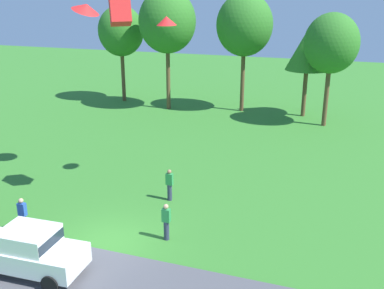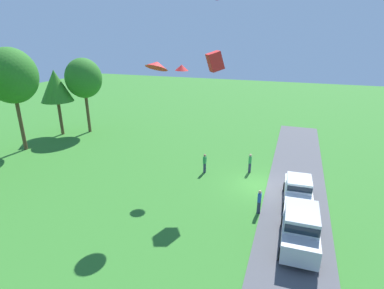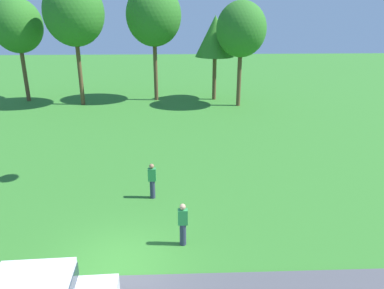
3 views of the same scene
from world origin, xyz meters
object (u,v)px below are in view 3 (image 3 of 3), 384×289
Objects in this scene: tree_far_right at (154,16)px; tree_center_back at (241,30)px; tree_right_of_center at (215,37)px; person_beside_suv at (152,181)px; tree_left_of_center at (74,13)px; person_watching_sky at (183,224)px; tree_far_left at (17,26)px.

tree_center_back is (7.42, -2.46, -1.05)m from tree_far_right.
tree_right_of_center is (5.49, 0.02, -1.79)m from tree_far_right.
person_beside_suv is 0.22× the size of tree_right_of_center.
tree_right_of_center is (12.05, 1.54, -2.05)m from tree_left_of_center.
person_watching_sky is (1.34, -3.70, 0.00)m from person_beside_suv.
person_beside_suv is 20.62m from tree_right_of_center.
tree_far_left is at bearing 123.22° from person_beside_suv.
person_watching_sky is at bearing -84.74° from tree_far_right.
tree_far_right is at bearing -179.77° from tree_right_of_center.
tree_left_of_center is 1.03× the size of tree_far_right.
tree_right_of_center is (3.36, 23.16, 4.92)m from person_watching_sky.
person_beside_suv is at bearing -56.78° from tree_far_left.
person_beside_suv is 0.17× the size of tree_far_right.
tree_right_of_center is at bearing 0.23° from tree_far_right.
person_beside_suv is 0.19× the size of tree_far_left.
tree_far_right is at bearing 161.68° from tree_center_back.
tree_left_of_center is at bearing 111.90° from person_watching_sky.
tree_far_right is at bearing 13.02° from tree_left_of_center.
tree_left_of_center reaches higher than person_watching_sky.
tree_right_of_center is at bearing 7.28° from tree_left_of_center.
tree_left_of_center reaches higher than tree_far_left.
tree_left_of_center reaches higher than tree_far_right.
person_watching_sky is at bearing -58.68° from tree_far_left.
tree_center_back is (6.64, 16.98, 5.67)m from person_beside_suv.
person_beside_suv is 20.58m from tree_far_right.
tree_far_right is 1.35× the size of tree_right_of_center.
person_beside_suv is at bearing -87.69° from tree_far_right.
tree_far_right is (12.02, -0.12, 0.83)m from tree_far_left.
person_watching_sky is 22.08m from tree_center_back.
tree_far_left reaches higher than person_beside_suv.
tree_right_of_center reaches higher than person_beside_suv.
tree_center_back is (5.29, 20.68, 5.67)m from person_watching_sky.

